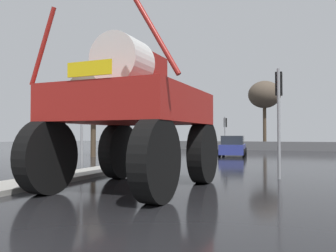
# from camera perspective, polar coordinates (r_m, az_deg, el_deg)

# --- Properties ---
(ground_plane) EXTENTS (120.00, 120.00, 0.00)m
(ground_plane) POSITION_cam_1_polar(r_m,az_deg,el_deg) (20.32, 8.28, -5.93)
(ground_plane) COLOR black
(median_island) EXTENTS (1.58, 11.14, 0.15)m
(median_island) POSITION_cam_1_polar(r_m,az_deg,el_deg) (11.63, -22.12, -8.80)
(median_island) COLOR #9E9B93
(median_island) RESTS_ON ground
(oversize_sprayer) EXTENTS (4.34, 5.77, 4.94)m
(oversize_sprayer) POSITION_cam_1_polar(r_m,az_deg,el_deg) (10.25, -5.84, 2.13)
(oversize_sprayer) COLOR black
(oversize_sprayer) RESTS_ON ground
(sedan_ahead) EXTENTS (2.22, 4.26, 1.52)m
(sedan_ahead) POSITION_cam_1_polar(r_m,az_deg,el_deg) (26.01, 10.74, -3.38)
(sedan_ahead) COLOR navy
(sedan_ahead) RESTS_ON ground
(traffic_signal_near_left) EXTENTS (0.24, 0.54, 3.85)m
(traffic_signal_near_left) POSITION_cam_1_polar(r_m,az_deg,el_deg) (15.95, -13.79, 2.99)
(traffic_signal_near_left) COLOR gray
(traffic_signal_near_left) RESTS_ON ground
(traffic_signal_near_right) EXTENTS (0.24, 0.54, 3.96)m
(traffic_signal_near_right) POSITION_cam_1_polar(r_m,az_deg,el_deg) (13.12, 17.93, 4.34)
(traffic_signal_near_right) COLOR gray
(traffic_signal_near_right) RESTS_ON ground
(traffic_signal_far_left) EXTENTS (0.24, 0.55, 3.25)m
(traffic_signal_far_left) POSITION_cam_1_polar(r_m,az_deg,el_deg) (32.15, 9.49, -0.09)
(traffic_signal_far_left) COLOR gray
(traffic_signal_far_left) RESTS_ON ground
(bare_tree_left) EXTENTS (3.64, 3.64, 6.27)m
(bare_tree_left) POSITION_cam_1_polar(r_m,az_deg,el_deg) (25.42, -12.27, 5.57)
(bare_tree_left) COLOR #473828
(bare_tree_left) RESTS_ON ground
(bare_tree_far_center) EXTENTS (3.58, 3.58, 7.64)m
(bare_tree_far_center) POSITION_cam_1_polar(r_m,az_deg,el_deg) (40.05, 15.72, 4.97)
(bare_tree_far_center) COLOR #473828
(bare_tree_far_center) RESTS_ON ground
(roadside_barrier) EXTENTS (24.42, 0.24, 0.90)m
(roadside_barrier) POSITION_cam_1_polar(r_m,az_deg,el_deg) (36.88, 14.12, -3.21)
(roadside_barrier) COLOR #59595B
(roadside_barrier) RESTS_ON ground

